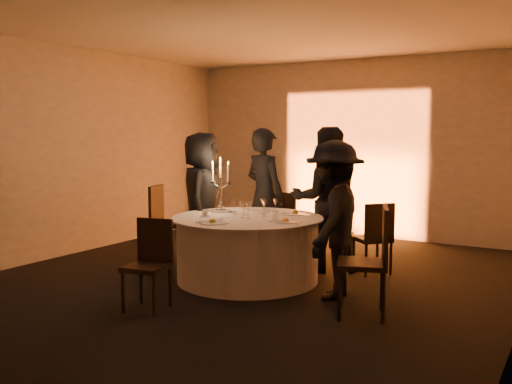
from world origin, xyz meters
The scene contains 33 objects.
floor centered at (0.00, 0.00, 0.00)m, with size 7.00×7.00×0.00m, color black.
ceiling centered at (0.00, 0.00, 3.00)m, with size 7.00×7.00×0.00m, color silver.
wall_back centered at (0.00, 3.50, 1.50)m, with size 7.00×7.00×0.00m, color #A29E96.
wall_left centered at (-3.00, 0.00, 1.50)m, with size 7.00×7.00×0.00m, color #A29E96.
uplighter_fixture centered at (0.00, 3.20, 0.05)m, with size 0.25×0.12×0.10m, color black.
banquet_table centered at (0.00, 0.00, 0.38)m, with size 1.80×1.80×0.77m.
chair_left centered at (-1.63, 0.44, 0.58)m, with size 0.56×0.56×1.03m.
chair_back_left centered at (-0.13, 1.28, 0.53)m, with size 0.45×0.45×0.95m.
chair_back_right centered at (1.22, 1.05, 0.51)m, with size 0.56×0.56×0.91m.
chair_right centered at (1.72, -0.56, 0.61)m, with size 0.60×0.60×1.07m.
chair_front centered at (-0.30, -1.41, 0.50)m, with size 0.46×0.46×0.90m.
guest_left centered at (-1.00, 0.46, 0.89)m, with size 0.87×0.56×1.78m, color black.
guest_back_left centered at (-0.35, 1.03, 0.91)m, with size 0.67×0.44×1.83m, color black.
guest_back_right centered at (0.61, 0.92, 0.92)m, with size 0.89×0.70×1.84m, color black.
guest_right centered at (1.16, -0.14, 0.85)m, with size 1.09×0.63×1.69m, color black.
plate_left centered at (-0.52, 0.23, 0.78)m, with size 0.36×0.28×0.01m.
plate_back_left centered at (-0.08, 0.53, 0.78)m, with size 0.35×0.29×0.01m.
plate_back_right centered at (0.41, 0.45, 0.79)m, with size 0.35×0.29×0.08m.
plate_right centered at (0.59, -0.15, 0.79)m, with size 0.36×0.25×0.08m.
plate_front centered at (-0.08, -0.61, 0.79)m, with size 0.35×0.30×0.08m.
coffee_cup centered at (-0.46, -0.22, 0.80)m, with size 0.11×0.11×0.07m.
candelabra centered at (-0.55, 0.25, 1.01)m, with size 0.29×0.14×0.70m.
wine_glass_a centered at (0.18, 0.36, 0.91)m, with size 0.07×0.07×0.19m.
wine_glass_b centered at (0.08, -0.12, 0.91)m, with size 0.07×0.07×0.19m.
wine_glass_c centered at (-0.14, -0.35, 0.91)m, with size 0.07×0.07×0.19m.
wine_glass_d centered at (-0.23, 0.09, 0.91)m, with size 0.07×0.07×0.19m.
wine_glass_e centered at (-0.39, 0.20, 0.91)m, with size 0.07×0.07×0.19m.
wine_glass_f centered at (0.04, -0.03, 0.91)m, with size 0.07×0.07×0.19m.
wine_glass_g centered at (0.16, 0.13, 0.91)m, with size 0.07×0.07×0.19m.
wine_glass_h centered at (0.05, 0.28, 0.91)m, with size 0.07×0.07×0.19m.
wine_glass_i centered at (-0.02, -0.09, 0.91)m, with size 0.07×0.07×0.19m.
tumbler_a centered at (-0.06, 0.06, 0.82)m, with size 0.07×0.07×0.09m, color silver.
tumbler_b centered at (0.36, 0.03, 0.82)m, with size 0.07×0.07×0.09m, color silver.
Camera 1 is at (3.46, -5.74, 1.77)m, focal length 40.00 mm.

